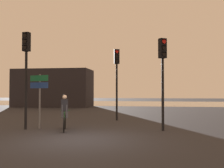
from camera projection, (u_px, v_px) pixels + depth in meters
ground_plane at (79, 140)px, 9.16m from camera, size 120.00×120.00×0.00m
water_strip at (132, 103)px, 38.12m from camera, size 80.00×16.00×0.01m
distant_building at (53, 88)px, 29.53m from camera, size 8.89×4.00×4.38m
traffic_light_near_left at (26, 62)px, 11.78m from camera, size 0.35×0.37×4.58m
traffic_light_near_right at (163, 66)px, 11.35m from camera, size 0.40×0.42×4.19m
traffic_light_center at (117, 71)px, 15.44m from camera, size 0.37×0.39×4.40m
direction_sign_post at (39, 91)px, 11.92m from camera, size 1.05×0.38×2.60m
cyclist at (65, 113)px, 11.25m from camera, size 0.61×1.65×1.62m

